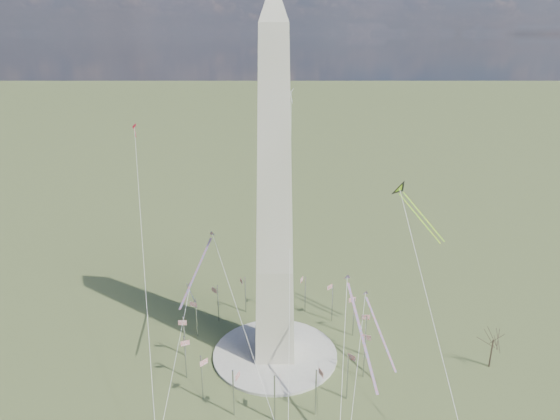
{
  "coord_description": "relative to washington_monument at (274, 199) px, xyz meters",
  "views": [
    {
      "loc": [
        0.79,
        -122.8,
        88.23
      ],
      "look_at": [
        1.43,
        0.0,
        44.86
      ],
      "focal_mm": 32.0,
      "sensor_mm": 36.0,
      "label": 1
    }
  ],
  "objects": [
    {
      "name": "ground",
      "position": [
        0.0,
        0.0,
        -47.95
      ],
      "size": [
        2000.0,
        2000.0,
        0.0
      ],
      "primitive_type": "plane",
      "color": "#455229",
      "rests_on": "ground"
    },
    {
      "name": "plaza",
      "position": [
        0.0,
        0.0,
        -47.55
      ],
      "size": [
        36.0,
        36.0,
        0.8
      ],
      "primitive_type": "cylinder",
      "color": "beige",
      "rests_on": "ground"
    },
    {
      "name": "washington_monument",
      "position": [
        0.0,
        0.0,
        0.0
      ],
      "size": [
        15.56,
        15.56,
        100.0
      ],
      "color": "beige",
      "rests_on": "plaza"
    },
    {
      "name": "flagpole_ring",
      "position": [
        -0.0,
        -0.0,
        -40.68
      ],
      "size": [
        54.4,
        54.4,
        13.0
      ],
      "color": "#AEB0B5",
      "rests_on": "ground"
    },
    {
      "name": "tree_near",
      "position": [
        60.25,
        -5.58,
        -38.68
      ],
      "size": [
        7.43,
        7.43,
        13.0
      ],
      "color": "#46372A",
      "rests_on": "ground"
    },
    {
      "name": "kite_delta_black",
      "position": [
        37.29,
        15.97,
        -3.3
      ],
      "size": [
        14.47,
        16.56,
        14.8
      ],
      "rotation": [
        0.0,
        0.0,
        3.81
      ],
      "color": "black",
      "rests_on": "ground"
    },
    {
      "name": "kite_diamond_purple",
      "position": [
        -24.78,
        8.77,
        -29.65
      ],
      "size": [
        2.4,
        3.52,
        10.37
      ],
      "rotation": [
        0.0,
        0.0,
        2.44
      ],
      "color": "#3F186E",
      "rests_on": "ground"
    },
    {
      "name": "kite_streamer_left",
      "position": [
        19.07,
        -22.03,
        -20.9
      ],
      "size": [
        5.45,
        24.1,
        16.63
      ],
      "rotation": [
        0.0,
        0.0,
        3.31
      ],
      "color": "#EA4224",
      "rests_on": "ground"
    },
    {
      "name": "kite_streamer_mid",
      "position": [
        -20.18,
        1.64,
        -18.07
      ],
      "size": [
        7.94,
        19.94,
        14.2
      ],
      "rotation": [
        0.0,
        0.0,
        2.81
      ],
      "color": "#EA4224",
      "rests_on": "ground"
    },
    {
      "name": "kite_streamer_right",
      "position": [
        27.98,
        -2.84,
        -34.65
      ],
      "size": [
        6.8,
        19.61,
        13.79
      ],
      "rotation": [
        0.0,
        0.0,
        3.43
      ],
      "color": "#EA4224",
      "rests_on": "ground"
    },
    {
      "name": "kite_small_red",
      "position": [
        -44.53,
        34.94,
        12.43
      ],
      "size": [
        1.69,
        1.51,
        4.59
      ],
      "rotation": [
        0.0,
        0.0,
        3.15
      ],
      "color": "red",
      "rests_on": "ground"
    },
    {
      "name": "kite_small_white",
      "position": [
        5.3,
        40.58,
        22.54
      ],
      "size": [
        1.48,
        2.24,
        4.8
      ],
      "rotation": [
        0.0,
        0.0,
        2.55
      ],
      "color": "silver",
      "rests_on": "ground"
    }
  ]
}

